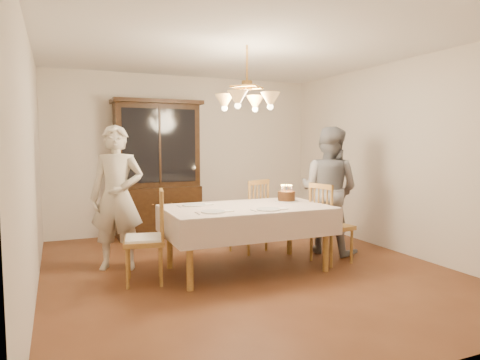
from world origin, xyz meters
name	(u,v)px	position (x,y,z in m)	size (l,w,h in m)	color
ground	(247,270)	(0.00, 0.00, 0.00)	(5.00, 5.00, 0.00)	#572D18
room_shell	(247,135)	(0.00, 0.00, 1.58)	(5.00, 5.00, 5.00)	white
dining_table	(247,213)	(0.00, 0.00, 0.68)	(1.90, 1.10, 0.76)	olive
china_hutch	(158,171)	(-0.54, 2.25, 1.04)	(1.38, 0.54, 2.16)	black
chair_far_side	(249,219)	(0.39, 0.78, 0.44)	(0.57, 0.56, 1.00)	olive
chair_left_end	(145,241)	(-1.19, 0.02, 0.45)	(0.50, 0.51, 1.00)	olive
chair_right_end	(331,227)	(1.09, -0.13, 0.44)	(0.48, 0.50, 1.00)	olive
elderly_woman	(117,198)	(-1.38, 0.65, 0.85)	(0.62, 0.41, 1.71)	beige
adult_in_grey	(329,190)	(1.36, 0.31, 0.85)	(0.83, 0.65, 1.71)	slate
birthday_cake	(286,197)	(0.62, 0.16, 0.82)	(0.30, 0.30, 0.21)	white
place_setting_near_left	(214,212)	(-0.50, -0.26, 0.77)	(0.40, 0.26, 0.02)	white
place_setting_near_right	(269,209)	(0.12, -0.35, 0.77)	(0.41, 0.26, 0.02)	white
place_setting_far_left	(195,205)	(-0.54, 0.29, 0.77)	(0.42, 0.27, 0.02)	white
chandelier	(247,101)	(0.00, 0.00, 1.98)	(0.62, 0.62, 0.73)	#BF8C3F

